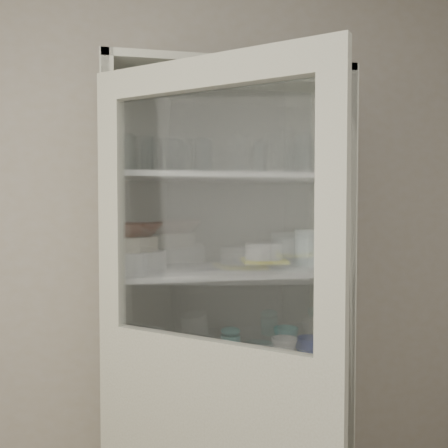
{
  "coord_description": "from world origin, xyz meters",
  "views": [
    {
      "loc": [
        -0.24,
        -0.81,
        1.54
      ],
      "look_at": [
        0.2,
        1.27,
        1.45
      ],
      "focal_mm": 40.0,
      "sensor_mm": 36.0,
      "label": 1
    }
  ],
  "objects_px": {
    "teal_jar": "(231,343)",
    "cream_dish": "(209,445)",
    "cupboard_door": "(208,409)",
    "goblet_1": "(204,156)",
    "white_ramekin": "(264,251)",
    "mug_white": "(284,350)",
    "mug_teal": "(286,339)",
    "plate_stack_back": "(137,260)",
    "goblet_2": "(262,156)",
    "terracotta_bowl": "(135,230)",
    "goblet_3": "(304,159)",
    "pantry_cabinet": "(221,338)",
    "cream_bowl": "(135,243)",
    "tin_box": "(243,445)",
    "goblet_0": "(184,157)",
    "white_canister": "(150,347)",
    "glass_platter": "(264,264)",
    "grey_bowl_stack": "(312,247)",
    "plate_stack_front": "(135,261)",
    "yellow_trivet": "(264,261)",
    "measuring_cups": "(199,363)",
    "mug_blue": "(308,347)"
  },
  "relations": [
    {
      "from": "goblet_2",
      "to": "terracotta_bowl",
      "type": "height_order",
      "value": "goblet_2"
    },
    {
      "from": "glass_platter",
      "to": "mug_white",
      "type": "relative_size",
      "value": 3.01
    },
    {
      "from": "goblet_1",
      "to": "yellow_trivet",
      "type": "height_order",
      "value": "goblet_1"
    },
    {
      "from": "cupboard_door",
      "to": "goblet_1",
      "type": "relative_size",
      "value": 12.1
    },
    {
      "from": "goblet_2",
      "to": "plate_stack_front",
      "type": "height_order",
      "value": "goblet_2"
    },
    {
      "from": "teal_jar",
      "to": "goblet_2",
      "type": "bearing_deg",
      "value": 6.23
    },
    {
      "from": "plate_stack_front",
      "to": "measuring_cups",
      "type": "relative_size",
      "value": 2.47
    },
    {
      "from": "goblet_0",
      "to": "white_canister",
      "type": "xyz_separation_m",
      "value": [
        -0.16,
        -0.09,
        -0.81
      ]
    },
    {
      "from": "goblet_1",
      "to": "measuring_cups",
      "type": "bearing_deg",
      "value": -106.34
    },
    {
      "from": "goblet_3",
      "to": "terracotta_bowl",
      "type": "relative_size",
      "value": 0.73
    },
    {
      "from": "terracotta_bowl",
      "to": "grey_bowl_stack",
      "type": "distance_m",
      "value": 0.79
    },
    {
      "from": "white_ramekin",
      "to": "measuring_cups",
      "type": "height_order",
      "value": "white_ramekin"
    },
    {
      "from": "grey_bowl_stack",
      "to": "mug_teal",
      "type": "relative_size",
      "value": 1.4
    },
    {
      "from": "tin_box",
      "to": "white_ramekin",
      "type": "bearing_deg",
      "value": 23.66
    },
    {
      "from": "glass_platter",
      "to": "grey_bowl_stack",
      "type": "relative_size",
      "value": 2.11
    },
    {
      "from": "goblet_0",
      "to": "glass_platter",
      "type": "distance_m",
      "value": 0.59
    },
    {
      "from": "goblet_0",
      "to": "yellow_trivet",
      "type": "height_order",
      "value": "goblet_0"
    },
    {
      "from": "pantry_cabinet",
      "to": "yellow_trivet",
      "type": "distance_m",
      "value": 0.39
    },
    {
      "from": "goblet_0",
      "to": "cream_dish",
      "type": "xyz_separation_m",
      "value": [
        0.09,
        -0.12,
        -1.24
      ]
    },
    {
      "from": "tin_box",
      "to": "pantry_cabinet",
      "type": "bearing_deg",
      "value": 126.2
    },
    {
      "from": "plate_stack_front",
      "to": "mug_white",
      "type": "relative_size",
      "value": 2.27
    },
    {
      "from": "terracotta_bowl",
      "to": "white_canister",
      "type": "relative_size",
      "value": 1.59
    },
    {
      "from": "terracotta_bowl",
      "to": "white_canister",
      "type": "height_order",
      "value": "terracotta_bowl"
    },
    {
      "from": "cream_bowl",
      "to": "mug_teal",
      "type": "height_order",
      "value": "cream_bowl"
    },
    {
      "from": "goblet_3",
      "to": "mug_white",
      "type": "relative_size",
      "value": 1.48
    },
    {
      "from": "mug_teal",
      "to": "cream_dish",
      "type": "relative_size",
      "value": 0.48
    },
    {
      "from": "plate_stack_back",
      "to": "cream_dish",
      "type": "relative_size",
      "value": 0.82
    },
    {
      "from": "mug_teal",
      "to": "mug_white",
      "type": "height_order",
      "value": "mug_teal"
    },
    {
      "from": "goblet_3",
      "to": "pantry_cabinet",
      "type": "bearing_deg",
      "value": -171.91
    },
    {
      "from": "goblet_2",
      "to": "teal_jar",
      "type": "relative_size",
      "value": 1.66
    },
    {
      "from": "mug_white",
      "to": "glass_platter",
      "type": "bearing_deg",
      "value": 132.21
    },
    {
      "from": "tin_box",
      "to": "goblet_0",
      "type": "bearing_deg",
      "value": 149.46
    },
    {
      "from": "goblet_0",
      "to": "grey_bowl_stack",
      "type": "relative_size",
      "value": 0.98
    },
    {
      "from": "goblet_0",
      "to": "plate_stack_back",
      "type": "relative_size",
      "value": 0.8
    },
    {
      "from": "plate_stack_front",
      "to": "glass_platter",
      "type": "height_order",
      "value": "plate_stack_front"
    },
    {
      "from": "goblet_0",
      "to": "terracotta_bowl",
      "type": "relative_size",
      "value": 0.69
    },
    {
      "from": "plate_stack_back",
      "to": "goblet_0",
      "type": "bearing_deg",
      "value": -9.08
    },
    {
      "from": "cupboard_door",
      "to": "tin_box",
      "type": "height_order",
      "value": "cupboard_door"
    },
    {
      "from": "goblet_3",
      "to": "measuring_cups",
      "type": "bearing_deg",
      "value": -158.21
    },
    {
      "from": "cream_bowl",
      "to": "white_ramekin",
      "type": "distance_m",
      "value": 0.56
    },
    {
      "from": "mug_blue",
      "to": "goblet_1",
      "type": "bearing_deg",
      "value": -173.21
    },
    {
      "from": "mug_teal",
      "to": "plate_stack_back",
      "type": "bearing_deg",
      "value": -160.98
    },
    {
      "from": "glass_platter",
      "to": "yellow_trivet",
      "type": "xyz_separation_m",
      "value": [
        0.0,
        0.0,
        0.02
      ]
    },
    {
      "from": "white_ramekin",
      "to": "mug_white",
      "type": "bearing_deg",
      "value": -55.67
    },
    {
      "from": "terracotta_bowl",
      "to": "cream_dish",
      "type": "xyz_separation_m",
      "value": [
        0.31,
        0.01,
        -0.93
      ]
    },
    {
      "from": "goblet_1",
      "to": "terracotta_bowl",
      "type": "height_order",
      "value": "goblet_1"
    },
    {
      "from": "teal_jar",
      "to": "cream_dish",
      "type": "relative_size",
      "value": 0.45
    },
    {
      "from": "cream_bowl",
      "to": "measuring_cups",
      "type": "height_order",
      "value": "cream_bowl"
    },
    {
      "from": "goblet_3",
      "to": "mug_white",
      "type": "distance_m",
      "value": 0.87
    },
    {
      "from": "plate_stack_front",
      "to": "cream_bowl",
      "type": "height_order",
      "value": "cream_bowl"
    }
  ]
}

